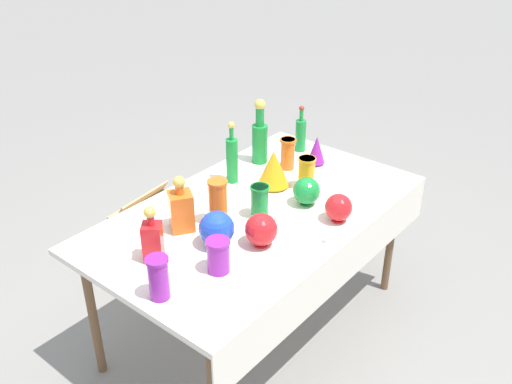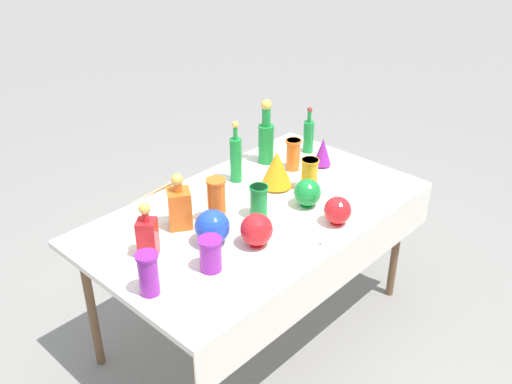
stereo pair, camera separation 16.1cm
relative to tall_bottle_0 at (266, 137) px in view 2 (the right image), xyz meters
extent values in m
plane|color=gray|center=(-0.43, -0.32, -0.91)|extent=(40.00, 40.00, 0.00)
cube|color=white|center=(-0.43, -0.32, -0.17)|extent=(1.71, 0.99, 0.03)
cube|color=white|center=(-0.43, -0.83, -0.28)|extent=(1.71, 0.01, 0.24)
cylinder|color=brown|center=(0.33, -0.72, -0.55)|extent=(0.04, 0.04, 0.73)
cylinder|color=brown|center=(-1.18, 0.07, -0.55)|extent=(0.04, 0.04, 0.73)
cylinder|color=brown|center=(0.33, 0.07, -0.55)|extent=(0.04, 0.04, 0.73)
cylinder|color=#198C38|center=(0.00, 0.00, -0.04)|extent=(0.09, 0.09, 0.23)
cylinder|color=#198C38|center=(0.00, 0.00, 0.12)|extent=(0.05, 0.05, 0.11)
sphere|color=gold|center=(0.00, 0.00, 0.20)|extent=(0.06, 0.06, 0.06)
cylinder|color=#198C38|center=(0.28, -0.09, -0.06)|extent=(0.06, 0.06, 0.19)
cylinder|color=#198C38|center=(0.28, -0.09, 0.07)|extent=(0.02, 0.02, 0.07)
sphere|color=maroon|center=(0.28, -0.09, 0.11)|extent=(0.03, 0.03, 0.03)
cylinder|color=#198C38|center=(-0.28, -0.04, -0.03)|extent=(0.06, 0.06, 0.25)
cylinder|color=#198C38|center=(-0.28, -0.04, 0.13)|extent=(0.02, 0.02, 0.07)
sphere|color=gold|center=(-0.28, -0.04, 0.17)|extent=(0.04, 0.04, 0.04)
cube|color=orange|center=(-0.78, -0.17, -0.06)|extent=(0.15, 0.15, 0.19)
cylinder|color=orange|center=(-0.78, -0.17, 0.05)|extent=(0.04, 0.04, 0.04)
sphere|color=gold|center=(-0.78, -0.17, 0.09)|extent=(0.06, 0.06, 0.06)
cube|color=red|center=(-1.03, -0.25, -0.07)|extent=(0.12, 0.12, 0.18)
cylinder|color=red|center=(-1.03, -0.25, 0.04)|extent=(0.03, 0.03, 0.05)
sphere|color=gold|center=(-1.03, -0.25, 0.08)|extent=(0.05, 0.05, 0.05)
cylinder|color=purple|center=(-1.19, -0.46, -0.06)|extent=(0.08, 0.08, 0.19)
cylinder|color=purple|center=(-1.19, -0.46, 0.03)|extent=(0.09, 0.09, 0.01)
cylinder|color=#198C38|center=(-0.47, -0.38, -0.07)|extent=(0.08, 0.08, 0.17)
cylinder|color=#198C38|center=(-0.47, -0.38, 0.01)|extent=(0.09, 0.09, 0.01)
cylinder|color=orange|center=(-0.64, -0.27, -0.04)|extent=(0.09, 0.09, 0.23)
cylinder|color=orange|center=(-0.64, -0.27, 0.07)|extent=(0.10, 0.10, 0.01)
cylinder|color=purple|center=(-0.91, -0.52, -0.08)|extent=(0.09, 0.09, 0.15)
cylinder|color=purple|center=(-0.91, -0.52, -0.01)|extent=(0.10, 0.10, 0.01)
cylinder|color=orange|center=(-0.09, -0.39, -0.07)|extent=(0.09, 0.09, 0.18)
cylinder|color=orange|center=(-0.09, -0.39, 0.01)|extent=(0.09, 0.09, 0.01)
cylinder|color=orange|center=(0.03, -0.17, -0.06)|extent=(0.08, 0.08, 0.18)
cylinder|color=orange|center=(0.03, -0.17, 0.02)|extent=(0.09, 0.09, 0.01)
cylinder|color=orange|center=(-0.18, -0.24, -0.15)|extent=(0.08, 0.08, 0.01)
cone|color=orange|center=(-0.18, -0.24, -0.05)|extent=(0.17, 0.17, 0.19)
cylinder|color=purple|center=(0.18, -0.27, -0.15)|extent=(0.06, 0.06, 0.01)
cone|color=purple|center=(0.18, -0.27, -0.06)|extent=(0.10, 0.10, 0.16)
cylinder|color=#198C38|center=(-0.23, -0.49, -0.15)|extent=(0.06, 0.06, 0.01)
sphere|color=#198C38|center=(-0.23, -0.49, -0.08)|extent=(0.14, 0.14, 0.14)
cylinder|color=red|center=(-0.65, -0.54, -0.15)|extent=(0.07, 0.07, 0.01)
sphere|color=red|center=(-0.65, -0.54, -0.07)|extent=(0.15, 0.15, 0.15)
cylinder|color=red|center=(-0.26, -0.69, -0.15)|extent=(0.06, 0.06, 0.01)
sphere|color=red|center=(-0.26, -0.69, -0.08)|extent=(0.13, 0.13, 0.13)
cylinder|color=blue|center=(-0.78, -0.39, -0.15)|extent=(0.07, 0.07, 0.01)
sphere|color=blue|center=(-0.78, -0.39, -0.07)|extent=(0.16, 0.16, 0.16)
cube|color=white|center=(-0.44, -0.76, -0.13)|extent=(0.05, 0.02, 0.04)
cube|color=tan|center=(-0.25, 0.67, -0.77)|extent=(0.53, 0.45, 0.30)
cube|color=tan|center=(-0.25, 0.79, -0.58)|extent=(0.45, 0.12, 0.09)
camera|label=1|loc=(-2.30, -1.87, 1.31)|focal=40.00mm
camera|label=2|loc=(-2.20, -1.99, 1.31)|focal=40.00mm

